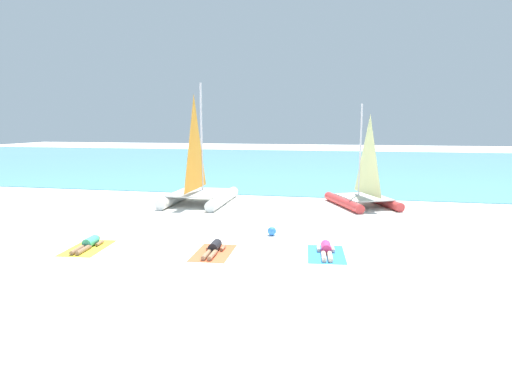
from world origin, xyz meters
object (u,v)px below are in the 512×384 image
(sailboat_red, at_px, (363,191))
(beach_ball, at_px, (272,231))
(towel_left, at_px, (88,248))
(sunbather_right, at_px, (326,249))
(sunbather_left, at_px, (89,244))
(sailboat_white, at_px, (199,186))
(sunbather_middle, at_px, (214,248))
(towel_middle, at_px, (213,253))
(towel_right, at_px, (326,254))

(sailboat_red, distance_m, beach_ball, 7.15)
(towel_left, distance_m, sunbather_right, 7.47)
(sailboat_red, bearing_deg, sunbather_left, -158.66)
(sailboat_white, relative_size, sunbather_middle, 3.74)
(sunbather_right, bearing_deg, towel_middle, -174.63)
(sailboat_white, distance_m, towel_middle, 8.50)
(sailboat_red, bearing_deg, sunbather_right, -123.80)
(sailboat_white, bearing_deg, towel_right, -49.20)
(sailboat_red, relative_size, towel_right, 2.54)
(sunbather_left, xyz_separation_m, towel_middle, (4.05, 0.26, -0.13))
(sailboat_red, distance_m, sunbather_right, 8.23)
(sailboat_white, xyz_separation_m, sunbather_right, (6.56, -7.19, -0.74))
(sunbather_left, bearing_deg, sunbather_middle, -1.37)
(sailboat_red, distance_m, towel_left, 12.61)
(towel_left, distance_m, towel_middle, 4.06)
(towel_right, relative_size, beach_ball, 6.14)
(towel_right, bearing_deg, sunbather_left, -173.60)
(towel_middle, bearing_deg, towel_left, -175.38)
(sunbather_middle, distance_m, beach_ball, 2.74)
(sailboat_white, relative_size, towel_left, 3.09)
(sailboat_red, distance_m, towel_middle, 9.95)
(towel_left, relative_size, towel_middle, 1.00)
(sunbather_middle, bearing_deg, sailboat_red, 58.39)
(sunbather_left, height_order, sunbather_right, same)
(sailboat_white, distance_m, beach_ball, 7.12)
(towel_right, relative_size, sunbather_right, 1.21)
(sailboat_red, height_order, towel_right, sailboat_red)
(sunbather_left, distance_m, beach_ball, 6.06)
(towel_left, xyz_separation_m, sunbather_left, (-0.01, 0.07, 0.13))
(towel_left, bearing_deg, towel_right, 6.91)
(sailboat_red, height_order, beach_ball, sailboat_red)
(sunbather_right, height_order, beach_ball, sunbather_right)
(sailboat_white, relative_size, sailboat_red, 1.22)
(towel_left, bearing_deg, towel_middle, 4.62)
(sunbather_right, bearing_deg, towel_right, -90.00)
(sailboat_red, xyz_separation_m, towel_right, (-1.32, -8.17, -0.71))
(sunbather_left, distance_m, sunbather_middle, 4.06)
(sunbather_middle, xyz_separation_m, sunbather_right, (3.37, 0.57, 0.00))
(towel_middle, bearing_deg, sunbather_middle, 93.18)
(sailboat_white, distance_m, sunbather_left, 8.17)
(sailboat_white, bearing_deg, beach_ball, -51.04)
(beach_ball, bearing_deg, sailboat_white, 130.32)
(towel_right, bearing_deg, sailboat_red, 80.81)
(towel_middle, relative_size, sunbather_right, 1.21)
(towel_middle, bearing_deg, towel_right, 9.63)
(towel_right, xyz_separation_m, beach_ball, (-1.99, 1.86, 0.15))
(sailboat_red, bearing_deg, sunbather_middle, -142.92)
(towel_middle, distance_m, beach_ball, 2.80)
(sunbather_middle, relative_size, sunbather_right, 1.00)
(towel_middle, bearing_deg, sailboat_red, 61.77)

